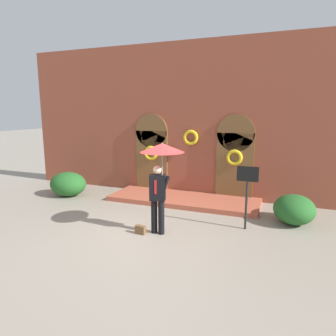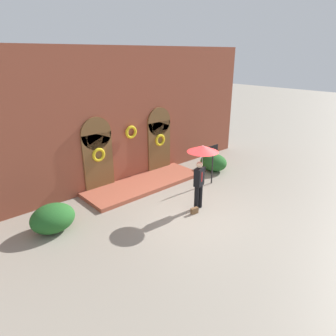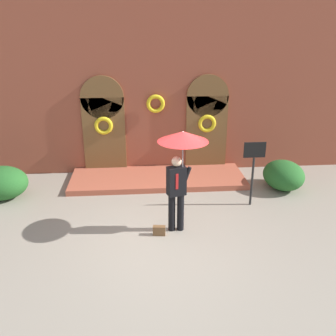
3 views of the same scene
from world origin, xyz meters
name	(u,v)px [view 3 (image 3 of 3)]	position (x,y,z in m)	size (l,w,h in m)	color
ground_plane	(165,233)	(0.00, 0.00, 0.00)	(80.00, 80.00, 0.00)	gray
building_facade	(155,86)	(0.00, 4.15, 2.68)	(14.00, 2.30, 5.60)	brown
person_with_umbrella	(181,152)	(0.36, 0.16, 1.91)	(1.10, 1.10, 2.36)	black
handbag	(159,231)	(-0.14, -0.04, 0.11)	(0.28, 0.12, 0.22)	brown
sign_post	(254,163)	(2.35, 1.28, 1.16)	(0.56, 0.06, 1.72)	black
shrub_left	(2,183)	(-4.27, 2.20, 0.45)	(1.40, 1.14, 0.90)	#235B23
shrub_right	(284,175)	(3.57, 2.22, 0.41)	(1.14, 1.34, 0.82)	#235B23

